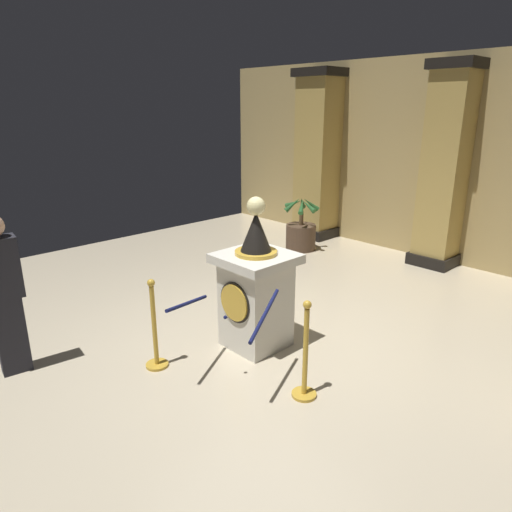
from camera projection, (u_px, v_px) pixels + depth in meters
ground_plane at (264, 345)px, 5.38m from camera, size 10.72×10.72×0.00m
back_wall at (455, 162)px, 7.83m from camera, size 10.72×0.16×3.49m
pedestal_clock at (256, 290)px, 5.18m from camera, size 0.78×0.78×1.74m
stanchion_near at (155, 337)px, 4.83m from camera, size 0.24×0.24×0.99m
stanchion_far at (305, 364)px, 4.32m from camera, size 0.24×0.24×0.99m
velvet_rope at (225, 309)px, 4.44m from camera, size 1.12×1.11×0.22m
column_left at (319, 157)px, 9.46m from camera, size 0.89×0.89×3.35m
column_centre_rear at (445, 169)px, 7.63m from camera, size 0.74×0.74×3.35m
potted_palm_left at (301, 233)px, 8.87m from camera, size 0.71×0.58×1.05m
bystander_guest at (4, 292)px, 4.59m from camera, size 0.27×0.39×1.67m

